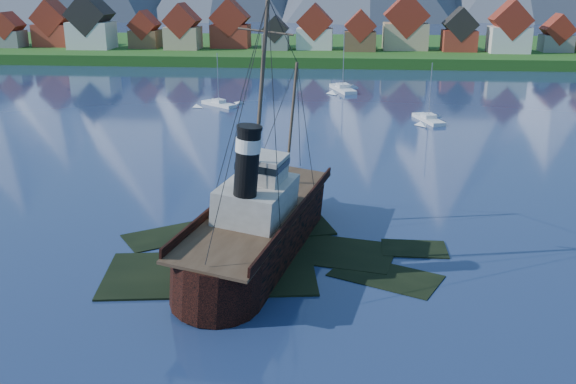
# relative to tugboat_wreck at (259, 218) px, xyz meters

# --- Properties ---
(ground) EXTENTS (1400.00, 1400.00, 0.00)m
(ground) POSITION_rel_tugboat_wreck_xyz_m (-0.47, -3.91, -3.03)
(ground) COLOR navy
(ground) RESTS_ON ground
(shoal) EXTENTS (31.71, 21.24, 1.14)m
(shoal) POSITION_rel_tugboat_wreck_xyz_m (1.30, -1.76, -3.38)
(shoal) COLOR black
(shoal) RESTS_ON ground
(shore_bank) EXTENTS (600.00, 80.00, 3.20)m
(shore_bank) POSITION_rel_tugboat_wreck_xyz_m (-0.47, 166.09, -3.03)
(shore_bank) COLOR #184112
(shore_bank) RESTS_ON ground
(seawall) EXTENTS (600.00, 2.50, 2.00)m
(seawall) POSITION_rel_tugboat_wreck_xyz_m (-0.47, 128.09, -3.03)
(seawall) COLOR #3F3D38
(seawall) RESTS_ON ground
(town) EXTENTS (250.96, 16.69, 17.30)m
(town) POSITION_rel_tugboat_wreck_xyz_m (-33.59, 148.28, 5.95)
(town) COLOR maroon
(town) RESTS_ON ground
(tugboat_wreck) EXTENTS (7.07, 30.47, 24.15)m
(tugboat_wreck) POSITION_rel_tugboat_wreck_xyz_m (0.00, 0.00, 0.00)
(tugboat_wreck) COLOR black
(tugboat_wreck) RESTS_ON ground
(sailboat_c) EXTENTS (7.87, 6.95, 10.86)m
(sailboat_c) POSITION_rel_tugboat_wreck_xyz_m (-17.50, 69.81, -2.79)
(sailboat_c) COLOR silver
(sailboat_c) RESTS_ON ground
(sailboat_e) EXTENTS (6.40, 11.78, 13.31)m
(sailboat_e) POSITION_rel_tugboat_wreck_xyz_m (6.99, 89.91, -2.74)
(sailboat_e) COLOR silver
(sailboat_e) RESTS_ON ground
(sailboat_f) EXTENTS (5.07, 9.70, 10.76)m
(sailboat_f) POSITION_rel_tugboat_wreck_xyz_m (22.48, 58.84, -2.80)
(sailboat_f) COLOR silver
(sailboat_f) RESTS_ON ground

